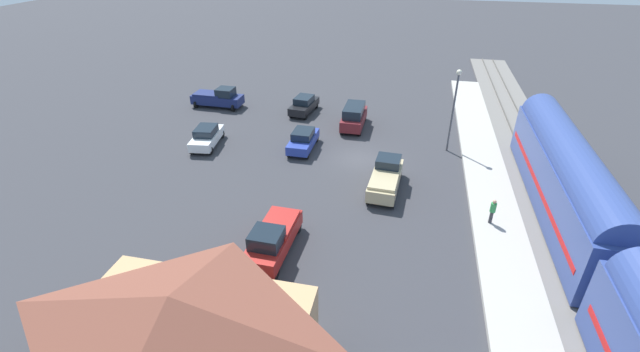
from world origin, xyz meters
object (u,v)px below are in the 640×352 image
(sedan_black, at_px, (304,105))
(pickup_navy, at_px, (218,98))
(light_pole_near_platform, at_px, (455,101))
(suv_maroon, at_px, (354,116))
(pickup_red, at_px, (273,238))
(sedan_blue, at_px, (303,140))
(sedan_white, at_px, (207,136))
(pickup_tan, at_px, (386,177))
(station_building, at_px, (179,343))
(pedestrian_on_platform, at_px, (493,210))

(sedan_black, relative_size, pickup_navy, 0.86)
(pickup_navy, xyz_separation_m, light_pole_near_platform, (-23.63, 5.61, 3.48))
(suv_maroon, relative_size, pickup_red, 0.90)
(pickup_red, xyz_separation_m, sedan_black, (3.81, -22.13, -0.15))
(suv_maroon, distance_m, pickup_red, 19.54)
(sedan_blue, distance_m, pickup_navy, 13.96)
(suv_maroon, bearing_deg, sedan_blue, 57.88)
(sedan_white, height_order, light_pole_near_platform, light_pole_near_platform)
(pickup_tan, relative_size, pickup_navy, 1.01)
(station_building, height_order, sedan_white, station_building)
(station_building, distance_m, pickup_tan, 18.89)
(station_building, relative_size, sedan_white, 2.18)
(pickup_tan, height_order, light_pole_near_platform, light_pole_near_platform)
(sedan_white, relative_size, sedan_blue, 1.04)
(station_building, xyz_separation_m, light_pole_near_platform, (-11.20, -25.21, 1.79))
(station_building, distance_m, sedan_black, 31.36)
(suv_maroon, relative_size, pickup_tan, 0.89)
(suv_maroon, xyz_separation_m, sedan_blue, (3.55, 5.66, -0.27))
(suv_maroon, height_order, pickup_navy, suv_maroon)
(pedestrian_on_platform, height_order, pickup_navy, pickup_navy)
(sedan_black, bearing_deg, pedestrian_on_platform, 134.73)
(station_building, xyz_separation_m, pickup_navy, (12.43, -30.82, -1.69))
(pickup_tan, height_order, pickup_red, same)
(pickup_red, xyz_separation_m, sedan_blue, (1.75, -13.79, -0.15))
(sedan_white, bearing_deg, light_pole_near_platform, -170.18)
(sedan_blue, bearing_deg, light_pole_near_platform, -168.92)
(pickup_red, bearing_deg, sedan_black, -80.24)
(sedan_white, distance_m, pickup_red, 16.20)
(suv_maroon, bearing_deg, pickup_tan, 110.16)
(station_building, bearing_deg, pickup_tan, -110.37)
(station_building, height_order, sedan_blue, station_building)
(pickup_navy, bearing_deg, pedestrian_on_platform, 147.74)
(pickup_red, bearing_deg, pickup_navy, -58.82)
(sedan_white, height_order, pickup_navy, pickup_navy)
(station_building, distance_m, light_pole_near_platform, 27.65)
(pickup_tan, relative_size, light_pole_near_platform, 0.78)
(sedan_white, xyz_separation_m, suv_maroon, (-11.99, -6.84, 0.27))
(pickup_tan, xyz_separation_m, light_pole_near_platform, (-4.65, -7.58, 3.48))
(station_building, xyz_separation_m, pedestrian_on_platform, (-13.49, -14.46, -1.43))
(light_pole_near_platform, bearing_deg, sedan_white, 9.82)
(sedan_black, height_order, pickup_navy, pickup_navy)
(pedestrian_on_platform, bearing_deg, sedan_blue, -30.00)
(sedan_blue, bearing_deg, suv_maroon, -122.12)
(station_building, bearing_deg, pickup_red, -94.78)
(suv_maroon, distance_m, pickup_tan, 11.56)
(sedan_white, relative_size, pickup_red, 0.86)
(sedan_blue, bearing_deg, sedan_black, -76.11)
(suv_maroon, xyz_separation_m, sedan_black, (5.62, -2.67, -0.27))
(station_building, height_order, pedestrian_on_platform, station_building)
(pickup_tan, bearing_deg, pickup_navy, -34.79)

